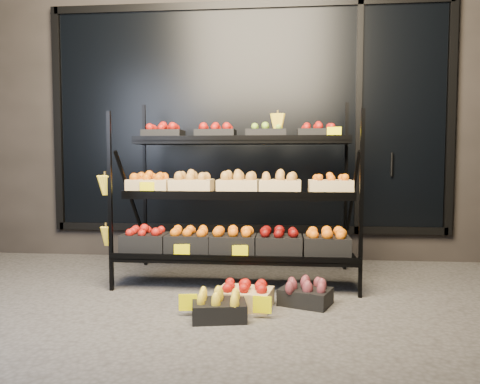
# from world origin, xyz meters

# --- Properties ---
(ground) EXTENTS (24.00, 24.00, 0.00)m
(ground) POSITION_xyz_m (0.00, 0.00, 0.00)
(ground) COLOR #514F4C
(ground) RESTS_ON ground
(building) EXTENTS (6.00, 2.08, 3.50)m
(building) POSITION_xyz_m (0.00, 2.59, 1.75)
(building) COLOR #2D2826
(building) RESTS_ON ground
(display_rack) EXTENTS (2.18, 1.02, 1.66)m
(display_rack) POSITION_xyz_m (-0.02, 0.60, 0.79)
(display_rack) COLOR black
(display_rack) RESTS_ON ground
(tag_floor_a) EXTENTS (0.13, 0.01, 0.12)m
(tag_floor_a) POSITION_xyz_m (-0.25, -0.40, 0.06)
(tag_floor_a) COLOR #F3E700
(tag_floor_a) RESTS_ON ground
(tag_floor_b) EXTENTS (0.13, 0.01, 0.12)m
(tag_floor_b) POSITION_xyz_m (0.27, -0.40, 0.06)
(tag_floor_b) COLOR #F3E700
(tag_floor_b) RESTS_ON ground
(floor_crate_midleft) EXTENTS (0.41, 0.34, 0.19)m
(floor_crate_midleft) POSITION_xyz_m (-0.03, -0.44, 0.09)
(floor_crate_midleft) COLOR black
(floor_crate_midleft) RESTS_ON ground
(floor_crate_midright) EXTENTS (0.44, 0.35, 0.20)m
(floor_crate_midright) POSITION_xyz_m (0.13, -0.16, 0.09)
(floor_crate_midright) COLOR #D6B97C
(floor_crate_midright) RESTS_ON ground
(floor_crate_right) EXTENTS (0.44, 0.38, 0.19)m
(floor_crate_right) POSITION_xyz_m (0.58, -0.05, 0.09)
(floor_crate_right) COLOR black
(floor_crate_right) RESTS_ON ground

